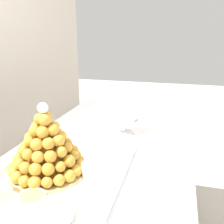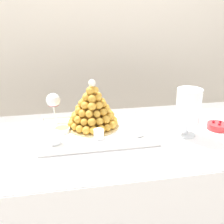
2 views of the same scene
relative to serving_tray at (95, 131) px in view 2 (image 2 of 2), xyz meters
The scene contains 11 objects.
backdrop_wall 1.19m from the serving_tray, 80.91° to the left, with size 4.80×0.10×2.50m, color silver.
buffet_table 0.22m from the serving_tray, 21.37° to the right, with size 1.74×0.77×0.78m.
serving_tray is the anchor object (origin of this frame).
croquembouche 0.12m from the serving_tray, 94.86° to the left, with size 0.28×0.28×0.26m.
dessert_cup_left 0.23m from the serving_tray, 153.82° to the right, with size 0.06×0.06×0.06m.
dessert_cup_mid_left 0.10m from the serving_tray, 87.46° to the right, with size 0.05×0.05×0.05m.
dessert_cup_centre 0.23m from the serving_tray, 25.31° to the right, with size 0.05×0.05×0.05m.
creme_brulee_ramekin 0.17m from the serving_tray, behind, with size 0.08×0.08×0.02m.
macaron_goblet 0.49m from the serving_tray, 15.09° to the right, with size 0.12×0.12×0.26m.
fruit_tart_plate 0.64m from the serving_tray, ahead, with size 0.22×0.22×0.05m.
wine_glass 0.29m from the serving_tray, 141.47° to the left, with size 0.08×0.08×0.17m.
Camera 2 is at (-0.32, -1.19, 1.38)m, focal length 42.64 mm.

